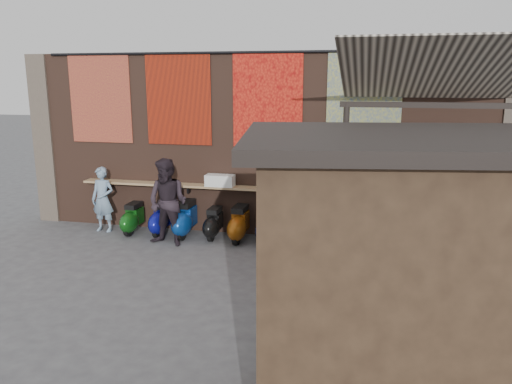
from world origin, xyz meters
TOP-DOWN VIEW (x-y plane):
  - ground at (0.00, 0.00)m, footprint 70.00×70.00m
  - brick_wall at (0.00, 2.70)m, footprint 10.00×0.40m
  - pier_left at (-5.20, 2.70)m, footprint 0.50×0.50m
  - pier_right at (5.20, 2.70)m, footprint 0.50×0.50m
  - eating_counter at (0.00, 2.33)m, footprint 8.00×0.32m
  - shelf_box at (-0.72, 2.30)m, footprint 0.63×0.30m
  - tapestry_redgold at (-3.60, 2.48)m, footprint 1.50×0.02m
  - tapestry_sun at (-1.70, 2.48)m, footprint 1.50×0.02m
  - tapestry_orange at (0.30, 2.48)m, footprint 1.50×0.02m
  - tapestry_multi at (2.30, 2.48)m, footprint 1.50×0.02m
  - hang_rail at (0.00, 2.47)m, footprint 9.50×0.06m
  - scooter_stool_0 at (-2.70, 1.98)m, footprint 0.33×0.73m
  - scooter_stool_1 at (-2.02, 2.02)m, footprint 0.35×0.77m
  - scooter_stool_2 at (-1.45, 2.00)m, footprint 0.38×0.84m
  - scooter_stool_3 at (-0.80, 2.04)m, footprint 0.32×0.71m
  - scooter_stool_4 at (-0.20, 1.96)m, footprint 0.36×0.81m
  - scooter_stool_5 at (0.37, 2.02)m, footprint 0.32×0.72m
  - scooter_stool_6 at (1.04, 2.01)m, footprint 0.39×0.87m
  - scooter_stool_7 at (1.62, 2.01)m, footprint 0.33×0.73m
  - scooter_stool_8 at (2.27, 2.04)m, footprint 0.38×0.83m
  - diner_left at (-3.43, 2.00)m, footprint 0.57×0.39m
  - diner_right at (-1.59, 1.40)m, footprint 1.01×0.85m
  - shopper_navy at (2.14, -0.36)m, footprint 1.04×0.63m
  - shopper_grey at (4.06, 0.17)m, footprint 1.10×0.68m
  - shopper_tan at (2.17, 0.43)m, footprint 1.04×0.91m
  - market_stall at (2.81, -3.46)m, footprint 2.92×2.37m
  - stall_roof at (2.81, -3.46)m, footprint 3.28×2.72m
  - stall_sign at (2.64, -2.45)m, footprint 1.19×0.23m
  - stall_shelf at (2.64, -2.45)m, footprint 2.17×0.45m
  - awning_canvas at (3.50, 0.90)m, footprint 3.20×3.28m
  - awning_ledger at (3.50, 2.49)m, footprint 3.30×0.08m
  - awning_header at (3.50, -0.60)m, footprint 3.00×0.08m
  - awning_post_left at (2.10, -0.60)m, footprint 0.09×0.09m

SIDE VIEW (x-z plane):
  - ground at x=0.00m, z-range 0.00..0.00m
  - scooter_stool_3 at x=-0.80m, z-range 0.00..0.67m
  - scooter_stool_5 at x=0.37m, z-range 0.00..0.68m
  - scooter_stool_0 at x=-2.70m, z-range 0.00..0.69m
  - scooter_stool_7 at x=1.62m, z-range 0.00..0.69m
  - scooter_stool_1 at x=-2.02m, z-range 0.00..0.73m
  - scooter_stool_4 at x=-0.20m, z-range 0.00..0.77m
  - scooter_stool_8 at x=2.27m, z-range 0.00..0.79m
  - scooter_stool_2 at x=-1.45m, z-range 0.00..0.80m
  - scooter_stool_6 at x=1.04m, z-range 0.00..0.83m
  - diner_left at x=-3.43m, z-range 0.00..1.50m
  - shopper_navy at x=2.14m, z-range 0.00..1.65m
  - shopper_grey at x=4.06m, z-range 0.00..1.65m
  - shopper_tan at x=2.17m, z-range 0.00..1.79m
  - diner_right at x=-1.59m, z-range 0.00..1.84m
  - stall_shelf at x=2.64m, z-range 1.01..1.07m
  - eating_counter at x=0.00m, z-range 1.08..1.12m
  - shelf_box at x=-0.72m, z-range 1.12..1.38m
  - market_stall at x=2.81m, z-range 0.00..2.85m
  - awning_post_left at x=2.10m, z-range 0.00..3.10m
  - brick_wall at x=0.00m, z-range 0.00..4.00m
  - pier_left at x=-5.20m, z-range 0.00..4.00m
  - pier_right at x=5.20m, z-range 0.00..4.00m
  - stall_sign at x=2.64m, z-range 1.82..2.32m
  - stall_roof at x=2.81m, z-range 2.85..2.97m
  - tapestry_redgold at x=-3.60m, z-range 2.00..4.00m
  - tapestry_sun at x=-1.70m, z-range 2.00..4.00m
  - tapestry_orange at x=0.30m, z-range 2.00..4.00m
  - tapestry_multi at x=2.30m, z-range 2.00..4.00m
  - awning_header at x=3.50m, z-range 3.04..3.12m
  - awning_canvas at x=3.50m, z-range 3.07..4.03m
  - awning_ledger at x=3.50m, z-range 3.89..4.01m
  - hang_rail at x=0.00m, z-range 3.95..4.01m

